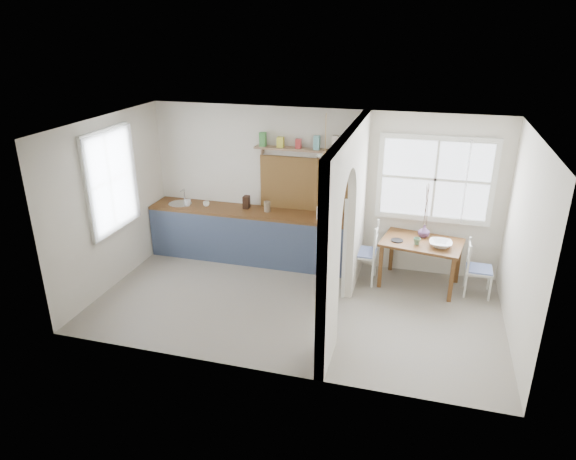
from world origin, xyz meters
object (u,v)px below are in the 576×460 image
(dining_table, at_px, (420,263))
(vase, at_px, (424,231))
(chair_right, at_px, (479,269))
(chair_left, at_px, (362,252))
(kettle, at_px, (321,212))

(dining_table, bearing_deg, vase, 95.84)
(chair_right, distance_m, vase, 0.98)
(dining_table, relative_size, chair_left, 1.21)
(chair_left, bearing_deg, chair_right, 90.02)
(dining_table, bearing_deg, chair_right, 4.88)
(chair_right, distance_m, kettle, 2.54)
(chair_left, xyz_separation_m, vase, (0.91, 0.27, 0.34))
(chair_left, height_order, vase, chair_left)
(chair_right, relative_size, vase, 4.50)
(dining_table, bearing_deg, kettle, -173.81)
(chair_left, height_order, kettle, kettle)
(dining_table, distance_m, kettle, 1.73)
(kettle, distance_m, vase, 1.63)
(dining_table, xyz_separation_m, vase, (0.01, 0.19, 0.46))
(kettle, bearing_deg, vase, 16.51)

